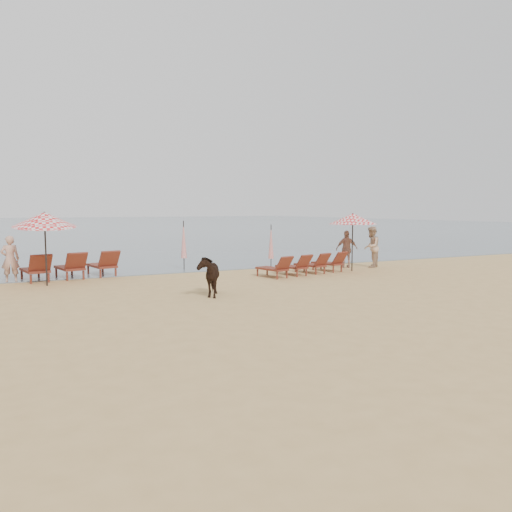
{
  "coord_description": "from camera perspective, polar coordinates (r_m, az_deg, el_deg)",
  "views": [
    {
      "loc": [
        -7.21,
        -9.73,
        2.66
      ],
      "look_at": [
        0.0,
        5.0,
        1.1
      ],
      "focal_mm": 35.0,
      "sensor_mm": 36.0,
      "label": 1
    }
  ],
  "objects": [
    {
      "name": "ground",
      "position": [
        12.39,
        10.29,
        -7.05
      ],
      "size": [
        120.0,
        120.0,
        0.0
      ],
      "primitive_type": "plane",
      "color": "tan",
      "rests_on": "ground"
    },
    {
      "name": "lounger_cluster_left",
      "position": [
        20.15,
        -20.35,
        -1.07
      ],
      "size": [
        3.55,
        2.5,
        0.71
      ],
      "rotation": [
        0.0,
        0.0,
        0.19
      ],
      "color": "maroon",
      "rests_on": "ground"
    },
    {
      "name": "umbrella_open_left_b",
      "position": [
        18.53,
        -23.02,
        3.86
      ],
      "size": [
        2.08,
        2.12,
        2.65
      ],
      "rotation": [
        0.0,
        0.0,
        0.36
      ],
      "color": "black",
      "rests_on": "ground"
    },
    {
      "name": "beachgoer_right_b",
      "position": [
        22.83,
        10.33,
        0.78
      ],
      "size": [
        1.07,
        0.74,
        1.68
      ],
      "primitive_type": "imported",
      "rotation": [
        0.0,
        0.0,
        2.78
      ],
      "color": "tan",
      "rests_on": "ground"
    },
    {
      "name": "lounger_cluster_right",
      "position": [
        20.27,
        5.57,
        -0.96
      ],
      "size": [
        4.0,
        2.39,
        0.59
      ],
      "rotation": [
        0.0,
        0.0,
        0.23
      ],
      "color": "maroon",
      "rests_on": "ground"
    },
    {
      "name": "cow",
      "position": [
        15.3,
        -5.5,
        -2.19
      ],
      "size": [
        1.16,
        1.65,
        1.27
      ],
      "primitive_type": "imported",
      "rotation": [
        0.0,
        0.0,
        -0.34
      ],
      "color": "black",
      "rests_on": "ground"
    },
    {
      "name": "umbrella_closed_left",
      "position": [
        21.79,
        -8.26,
        1.84
      ],
      "size": [
        0.26,
        0.26,
        2.14
      ],
      "rotation": [
        0.0,
        0.0,
        -0.36
      ],
      "color": "black",
      "rests_on": "ground"
    },
    {
      "name": "sea",
      "position": [
        90.06,
        -21.51,
        3.37
      ],
      "size": [
        160.0,
        140.0,
        0.06
      ],
      "primitive_type": "cube",
      "color": "#51606B",
      "rests_on": "ground"
    },
    {
      "name": "beachgoer_left",
      "position": [
        20.01,
        -26.29,
        -0.32
      ],
      "size": [
        0.62,
        0.41,
        1.7
      ],
      "primitive_type": "imported",
      "rotation": [
        0.0,
        0.0,
        3.14
      ],
      "color": "tan",
      "rests_on": "ground"
    },
    {
      "name": "umbrella_closed_right",
      "position": [
        21.78,
        1.73,
        1.62
      ],
      "size": [
        0.24,
        0.24,
        1.97
      ],
      "rotation": [
        0.0,
        0.0,
        -0.36
      ],
      "color": "black",
      "rests_on": "ground"
    },
    {
      "name": "beachgoer_right_a",
      "position": [
        23.22,
        13.05,
        1.02
      ],
      "size": [
        1.15,
        1.11,
        1.86
      ],
      "primitive_type": "imported",
      "rotation": [
        0.0,
        0.0,
        3.81
      ],
      "color": "tan",
      "rests_on": "ground"
    },
    {
      "name": "umbrella_open_right",
      "position": [
        21.6,
        11.0,
        4.19
      ],
      "size": [
        2.03,
        2.03,
        2.47
      ],
      "rotation": [
        0.0,
        0.0,
        -0.0
      ],
      "color": "black",
      "rests_on": "ground"
    }
  ]
}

